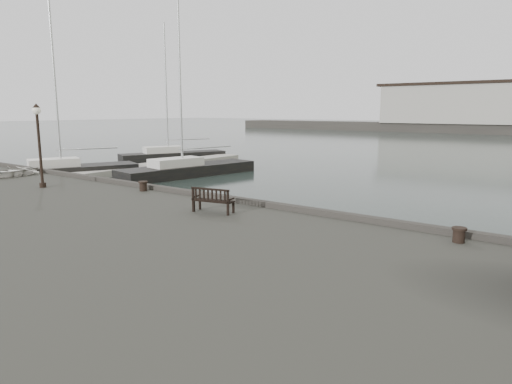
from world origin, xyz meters
TOP-DOWN VIEW (x-y plane):
  - ground at (0.00, 0.00)m, footprint 400.00×400.00m
  - pontoon at (-20.00, 10.00)m, footprint 2.00×24.00m
  - bench at (-0.68, -1.91)m, footprint 1.44×0.75m
  - bollard_left at (-5.65, -0.66)m, footprint 0.46×0.46m
  - bollard_right at (6.53, -0.76)m, footprint 0.46×0.46m
  - lamp_post at (-9.80, -2.67)m, footprint 0.36×0.36m
  - dinghy at (-14.26, -1.79)m, footprint 2.36×2.85m
  - yacht_a at (-21.68, 5.62)m, footprint 5.99×9.88m
  - yacht_b at (-23.75, 17.86)m, footprint 6.15×10.15m
  - yacht_c at (-15.10, 11.32)m, footprint 4.41×11.17m

SIDE VIEW (x-z plane):
  - ground at x=0.00m, z-range 0.00..0.00m
  - yacht_a at x=-21.68m, z-range -6.34..6.82m
  - yacht_c at x=-15.10m, z-range -6.99..7.47m
  - yacht_b at x=-23.75m, z-range -6.44..6.94m
  - pontoon at x=-20.00m, z-range 0.00..0.50m
  - bollard_right at x=6.53m, z-range 1.56..1.94m
  - bollard_left at x=-5.65m, z-range 1.56..1.96m
  - bench at x=-0.68m, z-range 1.42..2.21m
  - dinghy at x=-14.26m, z-range 1.56..2.07m
  - lamp_post at x=-9.80m, z-range 2.06..5.61m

